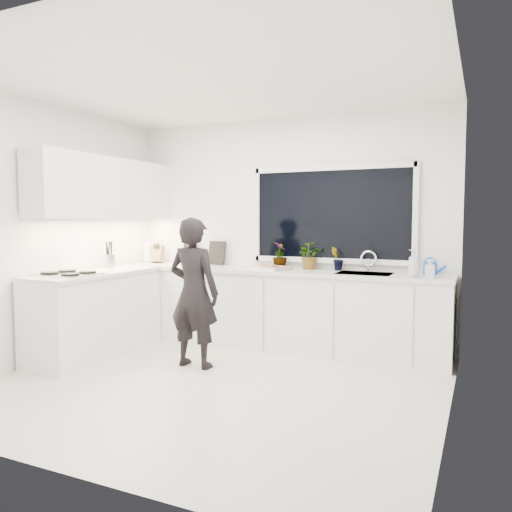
% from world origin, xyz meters
% --- Properties ---
extents(floor, '(4.00, 3.50, 0.02)m').
position_xyz_m(floor, '(0.00, 0.00, -0.01)').
color(floor, beige).
rests_on(floor, ground).
extents(wall_back, '(4.00, 0.02, 2.70)m').
position_xyz_m(wall_back, '(0.00, 1.76, 1.35)').
color(wall_back, white).
rests_on(wall_back, ground).
extents(wall_left, '(0.02, 3.50, 2.70)m').
position_xyz_m(wall_left, '(-2.01, 0.00, 1.35)').
color(wall_left, white).
rests_on(wall_left, ground).
extents(wall_right, '(0.02, 3.50, 2.70)m').
position_xyz_m(wall_right, '(2.01, 0.00, 1.35)').
color(wall_right, white).
rests_on(wall_right, ground).
extents(ceiling, '(4.00, 3.50, 0.02)m').
position_xyz_m(ceiling, '(0.00, 0.00, 2.71)').
color(ceiling, white).
rests_on(ceiling, wall_back).
extents(window, '(1.80, 0.02, 1.00)m').
position_xyz_m(window, '(0.60, 1.73, 1.55)').
color(window, black).
rests_on(window, wall_back).
extents(base_cabinets_back, '(3.92, 0.58, 0.88)m').
position_xyz_m(base_cabinets_back, '(0.00, 1.45, 0.44)').
color(base_cabinets_back, white).
rests_on(base_cabinets_back, floor).
extents(base_cabinets_left, '(0.58, 1.60, 0.88)m').
position_xyz_m(base_cabinets_left, '(-1.67, 0.35, 0.44)').
color(base_cabinets_left, white).
rests_on(base_cabinets_left, floor).
extents(countertop_back, '(3.94, 0.62, 0.04)m').
position_xyz_m(countertop_back, '(0.00, 1.44, 0.90)').
color(countertop_back, silver).
rests_on(countertop_back, base_cabinets_back).
extents(countertop_left, '(0.62, 1.60, 0.04)m').
position_xyz_m(countertop_left, '(-1.67, 0.35, 0.90)').
color(countertop_left, silver).
rests_on(countertop_left, base_cabinets_left).
extents(upper_cabinets, '(0.34, 2.10, 0.70)m').
position_xyz_m(upper_cabinets, '(-1.79, 0.70, 1.85)').
color(upper_cabinets, white).
rests_on(upper_cabinets, wall_left).
extents(sink, '(0.58, 0.42, 0.14)m').
position_xyz_m(sink, '(1.05, 1.45, 0.87)').
color(sink, silver).
rests_on(sink, countertop_back).
extents(faucet, '(0.03, 0.03, 0.22)m').
position_xyz_m(faucet, '(1.05, 1.65, 1.03)').
color(faucet, silver).
rests_on(faucet, countertop_back).
extents(stovetop, '(0.56, 0.48, 0.03)m').
position_xyz_m(stovetop, '(-1.69, -0.00, 0.94)').
color(stovetop, black).
rests_on(stovetop, countertop_left).
extents(person, '(0.56, 0.38, 1.51)m').
position_xyz_m(person, '(-0.44, 0.42, 0.76)').
color(person, black).
rests_on(person, floor).
extents(pizza_tray, '(0.50, 0.44, 0.03)m').
position_xyz_m(pizza_tray, '(-0.03, 1.42, 0.94)').
color(pizza_tray, silver).
rests_on(pizza_tray, countertop_back).
extents(pizza, '(0.45, 0.39, 0.01)m').
position_xyz_m(pizza, '(-0.03, 1.42, 0.95)').
color(pizza, red).
rests_on(pizza, pizza_tray).
extents(watering_can, '(0.16, 0.16, 0.13)m').
position_xyz_m(watering_can, '(1.70, 1.61, 0.98)').
color(watering_can, blue).
rests_on(watering_can, countertop_back).
extents(paper_towel_roll, '(0.14, 0.14, 0.26)m').
position_xyz_m(paper_towel_roll, '(-1.85, 1.55, 1.05)').
color(paper_towel_roll, white).
rests_on(paper_towel_roll, countertop_back).
extents(knife_block, '(0.14, 0.12, 0.22)m').
position_xyz_m(knife_block, '(-1.72, 1.59, 1.03)').
color(knife_block, brown).
rests_on(knife_block, countertop_back).
extents(utensil_crock, '(0.16, 0.16, 0.16)m').
position_xyz_m(utensil_crock, '(-1.85, 0.80, 1.00)').
color(utensil_crock, '#BBBABF').
rests_on(utensil_crock, countertop_left).
extents(picture_frame_large, '(0.22, 0.07, 0.28)m').
position_xyz_m(picture_frame_large, '(-1.30, 1.69, 1.06)').
color(picture_frame_large, black).
rests_on(picture_frame_large, countertop_back).
extents(picture_frame_small, '(0.25, 0.05, 0.30)m').
position_xyz_m(picture_frame_small, '(-0.88, 1.69, 1.07)').
color(picture_frame_small, black).
rests_on(picture_frame_small, countertop_back).
extents(herb_plants, '(0.90, 0.33, 0.31)m').
position_xyz_m(herb_plants, '(0.32, 1.61, 1.07)').
color(herb_plants, '#26662D').
rests_on(herb_plants, countertop_back).
extents(soap_bottles, '(0.27, 0.15, 0.28)m').
position_xyz_m(soap_bottles, '(1.62, 1.30, 1.04)').
color(soap_bottles, '#D8BF66').
rests_on(soap_bottles, countertop_back).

